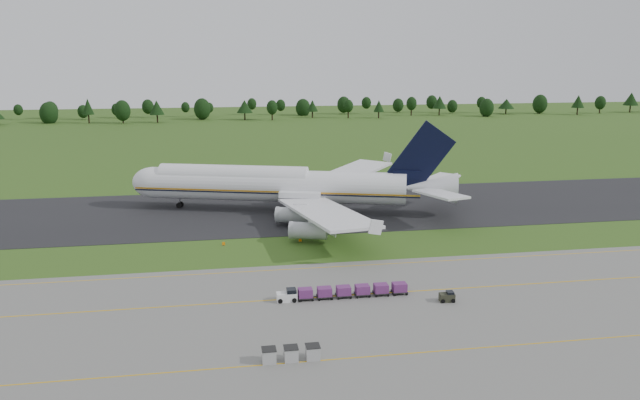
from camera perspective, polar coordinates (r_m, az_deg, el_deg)
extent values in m
plane|color=#305319|center=(107.12, -2.89, -4.58)|extent=(600.00, 600.00, 0.00)
cube|color=slate|center=(75.73, 0.12, -12.34)|extent=(300.00, 52.00, 0.06)
cube|color=black|center=(133.92, -4.26, -0.94)|extent=(300.00, 40.00, 0.08)
cube|color=#D49F0C|center=(86.57, -1.20, -8.93)|extent=(300.00, 0.25, 0.01)
cube|color=#D49F0C|center=(70.43, 0.95, -14.39)|extent=(300.00, 0.20, 0.01)
cube|color=#D49F0C|center=(97.69, -2.22, -6.31)|extent=(120.00, 0.20, 0.01)
cylinder|color=black|center=(332.06, -23.50, 6.73)|extent=(0.70, 0.70, 3.02)
sphere|color=#183412|center=(331.78, -23.55, 7.26)|extent=(8.54, 8.54, 8.54)
cylinder|color=black|center=(323.35, -20.38, 6.97)|extent=(0.70, 0.70, 4.30)
cone|color=#183412|center=(322.84, -20.46, 8.02)|extent=(5.49, 5.49, 7.64)
cylinder|color=black|center=(318.33, -17.57, 7.06)|extent=(0.70, 0.70, 4.00)
sphere|color=#183412|center=(317.96, -17.62, 7.80)|extent=(7.71, 7.71, 7.71)
cylinder|color=black|center=(316.94, -14.65, 7.21)|extent=(0.70, 0.70, 3.90)
cone|color=#183412|center=(316.46, -14.71, 8.19)|extent=(7.10, 7.10, 6.94)
cylinder|color=black|center=(327.14, -10.69, 7.55)|extent=(0.70, 0.70, 3.51)
sphere|color=#183412|center=(326.82, -10.72, 8.18)|extent=(8.40, 8.40, 8.40)
cylinder|color=black|center=(322.17, -6.89, 7.61)|extent=(0.70, 0.70, 3.61)
cone|color=#183412|center=(321.73, -6.91, 8.50)|extent=(8.07, 8.07, 6.41)
cylinder|color=black|center=(319.37, -4.39, 7.67)|extent=(0.70, 0.70, 4.22)
sphere|color=#183412|center=(318.99, -4.41, 8.45)|extent=(5.54, 5.54, 5.54)
cylinder|color=black|center=(330.68, -0.70, 7.82)|extent=(0.70, 0.70, 3.35)
cone|color=#183412|center=(330.28, -0.70, 8.63)|extent=(5.86, 5.86, 5.96)
cylinder|color=black|center=(328.87, 2.60, 7.85)|extent=(0.70, 0.70, 4.15)
sphere|color=#183412|center=(328.50, 2.61, 8.59)|extent=(5.10, 5.10, 5.10)
cylinder|color=black|center=(330.04, 5.39, 7.76)|extent=(0.70, 0.70, 3.37)
cone|color=#183412|center=(329.63, 5.40, 8.56)|extent=(5.46, 5.46, 5.98)
cylinder|color=black|center=(346.14, 8.34, 8.00)|extent=(0.70, 0.70, 4.27)
sphere|color=#183412|center=(345.78, 8.37, 8.73)|extent=(5.62, 5.62, 5.62)
cylinder|color=black|center=(349.57, 10.84, 7.92)|extent=(0.70, 0.70, 3.81)
cone|color=#183412|center=(349.15, 10.88, 8.78)|extent=(7.49, 7.49, 6.77)
cylinder|color=black|center=(349.35, 14.96, 7.64)|extent=(0.70, 0.70, 3.01)
sphere|color=#183412|center=(349.09, 14.99, 8.15)|extent=(7.61, 7.61, 7.61)
cylinder|color=black|center=(366.73, 16.63, 7.78)|extent=(0.70, 0.70, 3.03)
cone|color=#183412|center=(366.40, 16.67, 8.44)|extent=(8.83, 8.83, 5.38)
cylinder|color=black|center=(375.39, 19.43, 7.74)|extent=(0.70, 0.70, 3.53)
sphere|color=#183412|center=(375.11, 19.47, 8.29)|extent=(8.05, 8.05, 8.05)
cylinder|color=black|center=(375.22, 22.47, 7.52)|extent=(0.70, 0.70, 3.90)
cone|color=#183412|center=(374.82, 22.54, 8.34)|extent=(6.74, 6.74, 6.94)
cylinder|color=black|center=(388.62, 24.20, 7.52)|extent=(0.70, 0.70, 3.92)
sphere|color=#183412|center=(388.32, 24.25, 8.11)|extent=(5.90, 5.90, 5.90)
cylinder|color=black|center=(402.84, 26.49, 7.47)|extent=(0.70, 0.70, 4.08)
cone|color=#183412|center=(402.45, 26.57, 8.27)|extent=(8.27, 8.27, 7.26)
cylinder|color=white|center=(132.46, -3.98, 1.30)|extent=(54.07, 22.27, 6.76)
cylinder|color=white|center=(134.30, -7.92, 2.07)|extent=(32.08, 14.31, 5.27)
sphere|color=white|center=(140.35, -14.94, 1.56)|extent=(6.76, 6.76, 6.76)
cone|color=white|center=(129.95, 10.16, 1.11)|extent=(11.75, 9.14, 6.42)
cube|color=orange|center=(129.32, -4.27, 0.75)|extent=(57.52, 17.49, 0.33)
cube|color=white|center=(113.41, 0.50, -1.13)|extent=(14.34, 33.01, 0.52)
cube|color=white|center=(148.23, 2.19, 2.27)|extent=(28.60, 29.78, 0.52)
cylinder|color=#A1A3A9|center=(120.85, -2.46, -1.39)|extent=(7.16, 4.78, 3.00)
cylinder|color=#A1A3A9|center=(110.31, -1.07, -2.81)|extent=(7.16, 4.78, 3.00)
cylinder|color=#A1A3A9|center=(143.58, -0.84, 0.97)|extent=(7.16, 4.78, 3.00)
cylinder|color=#A1A3A9|center=(153.05, 1.39, 1.73)|extent=(7.16, 4.78, 3.00)
cube|color=black|center=(128.70, 9.24, 3.89)|extent=(13.25, 4.47, 15.07)
cube|color=white|center=(123.10, 10.96, 0.53)|extent=(8.17, 13.13, 0.42)
cube|color=white|center=(136.86, 10.63, 1.82)|extent=(12.59, 11.92, 0.42)
cylinder|color=slate|center=(139.25, -12.69, -0.26)|extent=(0.34, 0.34, 2.07)
cylinder|color=black|center=(139.35, -12.68, -0.43)|extent=(1.41, 1.16, 1.22)
cylinder|color=slate|center=(128.41, -1.85, -1.07)|extent=(0.34, 0.34, 2.07)
cylinder|color=black|center=(128.51, -1.85, -1.26)|extent=(1.41, 1.16, 1.22)
cylinder|color=slate|center=(136.51, -1.28, -0.21)|extent=(0.34, 0.34, 2.07)
cylinder|color=black|center=(136.61, -1.28, -0.38)|extent=(1.41, 1.16, 1.22)
cube|color=white|center=(85.47, -3.06, -8.83)|extent=(2.76, 1.48, 1.17)
cylinder|color=black|center=(84.80, -3.65, -9.22)|extent=(0.64, 0.23, 0.64)
cube|color=black|center=(85.84, -1.35, -8.87)|extent=(2.12, 1.59, 0.13)
cube|color=#5D2560|center=(85.60, -1.35, -8.47)|extent=(1.91, 1.48, 1.17)
cylinder|color=black|center=(85.12, -1.85, -9.21)|extent=(0.36, 0.16, 0.36)
cube|color=black|center=(86.22, 0.41, -8.76)|extent=(2.12, 1.59, 0.13)
cube|color=#5D2560|center=(85.98, 0.41, -8.37)|extent=(1.91, 1.48, 1.17)
cylinder|color=black|center=(85.48, -0.07, -9.10)|extent=(0.36, 0.16, 0.36)
cube|color=black|center=(86.67, 2.16, -8.65)|extent=(2.12, 1.59, 0.13)
cube|color=#5D2560|center=(86.44, 2.16, -8.26)|extent=(1.91, 1.48, 1.17)
cylinder|color=black|center=(85.92, 1.70, -8.99)|extent=(0.36, 0.16, 0.36)
cube|color=black|center=(87.21, 3.88, -8.53)|extent=(2.12, 1.59, 0.13)
cube|color=#5D2560|center=(86.98, 3.89, -8.14)|extent=(1.91, 1.48, 1.17)
cylinder|color=black|center=(86.43, 3.44, -8.87)|extent=(0.36, 0.16, 0.36)
cube|color=black|center=(87.82, 5.59, -8.41)|extent=(2.12, 1.59, 0.13)
cube|color=#5D2560|center=(87.59, 5.59, -8.02)|extent=(1.91, 1.48, 1.17)
cylinder|color=black|center=(87.02, 5.16, -8.74)|extent=(0.36, 0.16, 0.36)
cube|color=black|center=(88.51, 7.26, -8.28)|extent=(2.12, 1.59, 0.13)
cube|color=#5D2560|center=(88.28, 7.27, -7.89)|extent=(1.91, 1.48, 1.17)
cylinder|color=black|center=(87.69, 6.86, -8.61)|extent=(0.36, 0.16, 0.36)
cylinder|color=black|center=(85.57, -3.06, -9.00)|extent=(0.64, 0.23, 0.64)
cube|color=#2A2C1F|center=(86.94, 11.53, -8.72)|extent=(2.09, 1.35, 1.11)
cylinder|color=black|center=(86.28, 11.22, -9.08)|extent=(0.56, 0.20, 0.56)
cylinder|color=black|center=(87.81, 11.81, -8.70)|extent=(0.56, 0.20, 0.56)
cube|color=#A7A7A7|center=(69.85, -4.69, -14.00)|extent=(1.49, 1.49, 1.49)
cube|color=black|center=(69.49, -4.70, -13.43)|extent=(1.58, 1.58, 0.07)
cube|color=#A7A7A7|center=(70.05, -2.67, -13.88)|extent=(1.49, 1.49, 1.49)
cube|color=black|center=(69.69, -2.68, -13.31)|extent=(1.58, 1.58, 0.07)
cube|color=#A7A7A7|center=(70.33, -0.67, -13.75)|extent=(1.49, 1.49, 1.49)
cube|color=black|center=(69.98, -0.67, -13.18)|extent=(1.58, 1.58, 0.07)
cube|color=orange|center=(110.72, -8.80, -3.96)|extent=(0.50, 0.12, 0.60)
cube|color=black|center=(110.80, -8.80, -4.10)|extent=(0.30, 0.30, 0.04)
cube|color=orange|center=(111.59, -1.83, -3.67)|extent=(0.50, 0.12, 0.60)
cube|color=black|center=(111.67, -1.83, -3.81)|extent=(0.30, 0.30, 0.04)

